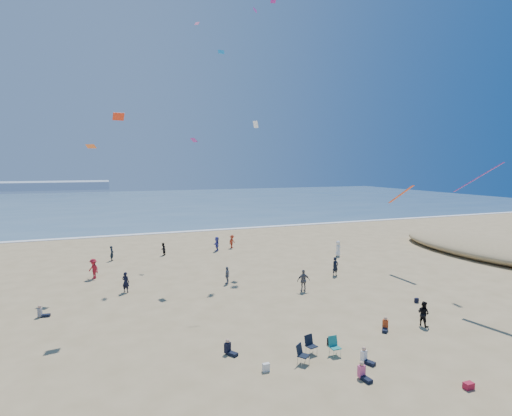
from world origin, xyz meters
name	(u,v)px	position (x,y,z in m)	size (l,w,h in m)	color
ground	(278,401)	(0.00, 0.00, 0.00)	(220.00, 220.00, 0.00)	tan
ocean	(133,203)	(0.00, 95.00, 0.03)	(220.00, 100.00, 0.06)	#476B84
surf_line	(155,233)	(0.00, 45.00, 0.04)	(220.00, 1.20, 0.08)	white
standing_flyers	(251,280)	(4.08, 14.69, 0.86)	(33.65, 35.69, 1.85)	slate
seated_group	(265,338)	(1.46, 5.12, 0.42)	(21.23, 14.88, 0.84)	white
chair_cluster	(317,349)	(3.47, 2.81, 0.50)	(2.73, 1.58, 1.00)	black
white_tote	(266,367)	(0.44, 2.48, 0.20)	(0.35, 0.20, 0.40)	silver
black_backpack	(330,341)	(4.94, 3.90, 0.19)	(0.30, 0.22, 0.38)	black
cooler	(469,386)	(8.48, -2.24, 0.15)	(0.45, 0.30, 0.30)	#A61730
navy_bag	(417,300)	(14.60, 7.67, 0.17)	(0.28, 0.18, 0.34)	black
kites_aloft	(314,95)	(9.13, 13.76, 15.68)	(47.24, 38.41, 28.46)	white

